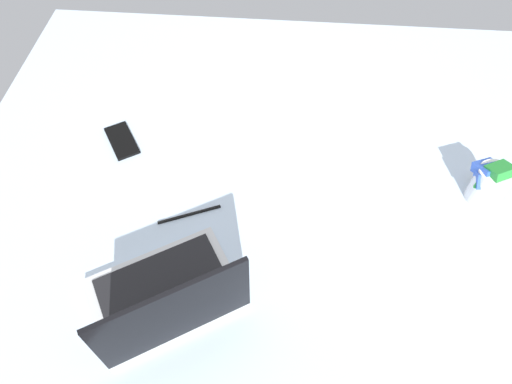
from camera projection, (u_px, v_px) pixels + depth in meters
bed_mattress at (277, 181)px, 140.46cm from camera, size 180.00×140.00×18.00cm
laptop at (168, 298)px, 103.93cm from camera, size 40.14×36.74×23.00cm
snack_cup at (489, 183)px, 120.96cm from camera, size 10.19×10.46×13.92cm
cell_phone at (122, 141)px, 137.66cm from camera, size 13.25×15.46×0.80cm
charger_cable at (189, 214)px, 122.17cm from camera, size 15.88×7.20×0.60cm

